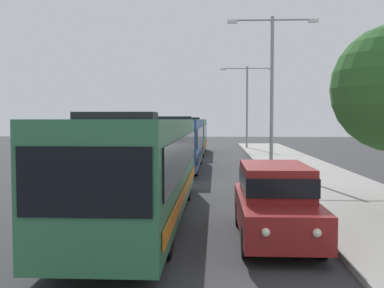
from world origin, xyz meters
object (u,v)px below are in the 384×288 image
at_px(streetlamp_mid, 272,78).
at_px(streetlamp_far, 247,98).
at_px(white_suv, 275,199).
at_px(bus_lead, 143,164).
at_px(bus_second_in_line, 180,142).
at_px(bus_middle, 191,135).

distance_m(streetlamp_mid, streetlamp_far, 20.89).
bearing_deg(white_suv, streetlamp_far, 87.29).
distance_m(white_suv, streetlamp_far, 36.14).
bearing_deg(streetlamp_far, streetlamp_mid, -90.00).
xyz_separation_m(bus_lead, bus_second_in_line, (-0.00, 14.23, -0.00)).
relative_size(bus_second_in_line, bus_middle, 0.96).
bearing_deg(streetlamp_mid, streetlamp_far, 90.00).
bearing_deg(streetlamp_mid, bus_second_in_line, 166.35).
height_order(bus_second_in_line, streetlamp_mid, streetlamp_mid).
bearing_deg(streetlamp_mid, white_suv, -96.48).
relative_size(bus_lead, streetlamp_far, 1.50).
height_order(white_suv, streetlamp_far, streetlamp_far).
xyz_separation_m(bus_second_in_line, streetlamp_mid, (5.40, -1.31, 3.72)).
bearing_deg(bus_second_in_line, streetlamp_far, 74.59).
xyz_separation_m(bus_second_in_line, streetlamp_far, (5.40, 19.58, 3.51)).
relative_size(bus_middle, streetlamp_far, 1.37).
bearing_deg(bus_middle, streetlamp_mid, -69.36).
relative_size(bus_second_in_line, white_suv, 2.17).
bearing_deg(streetlamp_far, bus_lead, -99.07).
distance_m(bus_lead, bus_middle, 27.26).
relative_size(white_suv, streetlamp_mid, 0.58).
xyz_separation_m(bus_second_in_line, white_suv, (3.70, -16.28, -0.66)).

